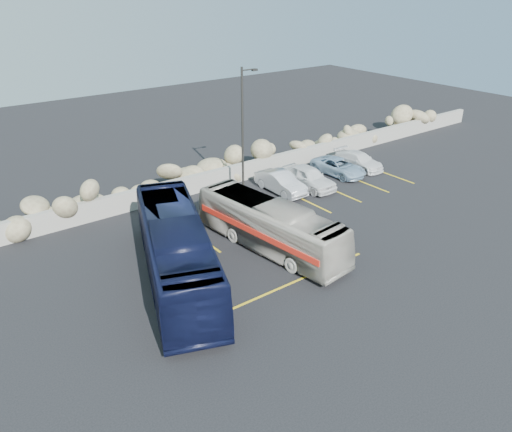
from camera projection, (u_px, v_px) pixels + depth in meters
ground at (318, 275)px, 23.25m from camera, size 90.00×90.00×0.00m
seawall at (188, 186)px, 31.65m from camera, size 60.00×0.40×1.20m
riprap_pile at (178, 170)px, 32.22m from camera, size 54.00×2.80×2.60m
parking_lines at (311, 210)px, 29.78m from camera, size 18.16×9.36×0.01m
lamppost at (243, 131)px, 29.64m from camera, size 1.14×0.18×8.00m
vintage_bus at (270, 226)px, 25.04m from camera, size 3.15×9.26×2.53m
tour_coach at (176, 250)px, 22.22m from camera, size 6.27×11.20×3.06m
car_a at (308, 177)px, 32.68m from camera, size 1.70×4.20×1.43m
car_b at (281, 182)px, 32.00m from camera, size 1.39×3.99×1.31m
car_c at (359, 160)px, 36.12m from camera, size 1.63×3.95×1.14m
car_d at (338, 167)px, 34.92m from camera, size 2.13×4.21×1.14m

